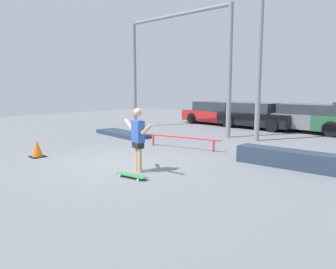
{
  "coord_description": "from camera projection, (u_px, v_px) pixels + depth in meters",
  "views": [
    {
      "loc": [
        6.9,
        -5.48,
        2.09
      ],
      "look_at": [
        0.35,
        1.5,
        0.72
      ],
      "focal_mm": 35.0,
      "sensor_mm": 36.0,
      "label": 1
    }
  ],
  "objects": [
    {
      "name": "skateboard",
      "position": [
        132.0,
        175.0,
        7.64
      ],
      "size": [
        0.86,
        0.33,
        0.08
      ],
      "rotation": [
        0.0,
        0.0,
        0.13
      ],
      "color": "#338C4C",
      "rests_on": "ground_plane"
    },
    {
      "name": "skateboarder",
      "position": [
        138.0,
        137.0,
        8.11
      ],
      "size": [
        1.35,
        0.41,
        1.6
      ],
      "rotation": [
        0.0,
        0.0,
        -0.24
      ],
      "color": "#DBAD89",
      "rests_on": "ground_plane"
    },
    {
      "name": "grind_rail",
      "position": [
        182.0,
        139.0,
        11.31
      ],
      "size": [
        2.85,
        0.66,
        0.43
      ],
      "rotation": [
        0.0,
        0.0,
        0.21
      ],
      "color": "red",
      "rests_on": "ground_plane"
    },
    {
      "name": "traffic_cone",
      "position": [
        37.0,
        149.0,
        9.92
      ],
      "size": [
        0.4,
        0.4,
        0.53
      ],
      "color": "black",
      "rests_on": "ground_plane"
    },
    {
      "name": "parked_car_grey",
      "position": [
        311.0,
        118.0,
        15.4
      ],
      "size": [
        4.63,
        2.11,
        1.33
      ],
      "rotation": [
        0.0,
        0.0,
        0.03
      ],
      "color": "slate",
      "rests_on": "ground_plane"
    },
    {
      "name": "parked_car_black",
      "position": [
        257.0,
        116.0,
        16.91
      ],
      "size": [
        4.06,
        1.96,
        1.32
      ],
      "rotation": [
        0.0,
        0.0,
        -0.04
      ],
      "color": "black",
      "rests_on": "ground_plane"
    },
    {
      "name": "manual_pad",
      "position": [
        122.0,
        134.0,
        14.43
      ],
      "size": [
        3.1,
        1.35,
        0.17
      ],
      "primitive_type": "cube",
      "rotation": [
        0.0,
        0.0,
        -0.13
      ],
      "color": "#28384C",
      "rests_on": "ground_plane"
    },
    {
      "name": "canopy_support_left",
      "position": [
        176.0,
        59.0,
        15.47
      ],
      "size": [
        6.17,
        0.2,
        5.51
      ],
      "color": "gray",
      "rests_on": "ground_plane"
    },
    {
      "name": "parked_car_red",
      "position": [
        219.0,
        113.0,
        18.81
      ],
      "size": [
        4.53,
        2.13,
        1.29
      ],
      "rotation": [
        0.0,
        0.0,
        -0.08
      ],
      "color": "red",
      "rests_on": "ground_plane"
    },
    {
      "name": "ground_plane",
      "position": [
        121.0,
        165.0,
        8.93
      ],
      "size": [
        36.0,
        36.0,
        0.0
      ],
      "primitive_type": "plane",
      "color": "slate"
    },
    {
      "name": "grind_box",
      "position": [
        290.0,
        159.0,
        8.63
      ],
      "size": [
        2.88,
        0.73,
        0.46
      ],
      "primitive_type": "cube",
      "rotation": [
        0.0,
        0.0,
        0.05
      ],
      "color": "#28384C",
      "rests_on": "ground_plane"
    }
  ]
}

